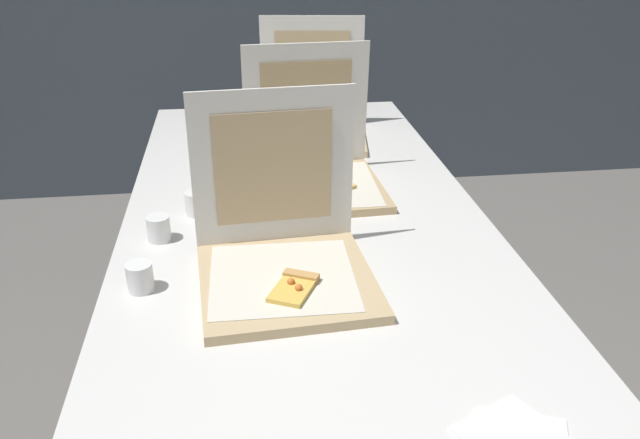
{
  "coord_description": "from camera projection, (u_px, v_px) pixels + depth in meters",
  "views": [
    {
      "loc": [
        -0.16,
        -1.0,
        1.48
      ],
      "look_at": [
        0.02,
        0.42,
        0.79
      ],
      "focal_mm": 37.1,
      "sensor_mm": 36.0,
      "label": 1
    }
  ],
  "objects": [
    {
      "name": "cup_white_near_center",
      "position": [
        159.0,
        229.0,
        1.61
      ],
      "size": [
        0.06,
        0.06,
        0.06
      ],
      "primitive_type": "cylinder",
      "color": "white",
      "rests_on": "table"
    },
    {
      "name": "cup_white_far",
      "position": [
        225.0,
        163.0,
        2.01
      ],
      "size": [
        0.06,
        0.06,
        0.06
      ],
      "primitive_type": "cylinder",
      "color": "white",
      "rests_on": "table"
    },
    {
      "name": "cup_white_near_left",
      "position": [
        140.0,
        277.0,
        1.4
      ],
      "size": [
        0.06,
        0.06,
        0.06
      ],
      "primitive_type": "cylinder",
      "color": "white",
      "rests_on": "table"
    },
    {
      "name": "pizza_box_front",
      "position": [
        284.0,
        255.0,
        1.44
      ],
      "size": [
        0.4,
        0.4,
        0.39
      ],
      "rotation": [
        0.0,
        0.0,
        0.07
      ],
      "color": "tan",
      "rests_on": "table"
    },
    {
      "name": "table",
      "position": [
        305.0,
        230.0,
        1.77
      ],
      "size": [
        0.95,
        2.1,
        0.73
      ],
      "color": "silver",
      "rests_on": "ground"
    },
    {
      "name": "cup_white_mid",
      "position": [
        196.0,
        203.0,
        1.74
      ],
      "size": [
        0.06,
        0.06,
        0.06
      ],
      "primitive_type": "cylinder",
      "color": "white",
      "rests_on": "table"
    },
    {
      "name": "pizza_box_back",
      "position": [
        312.0,
        121.0,
        2.32
      ],
      "size": [
        0.42,
        0.42,
        0.39
      ],
      "rotation": [
        0.0,
        0.0,
        -0.14
      ],
      "color": "tan",
      "rests_on": "table"
    },
    {
      "name": "pizza_box_middle",
      "position": [
        314.0,
        169.0,
        1.9
      ],
      "size": [
        0.39,
        0.39,
        0.39
      ],
      "rotation": [
        0.0,
        0.0,
        0.05
      ],
      "color": "tan",
      "rests_on": "table"
    }
  ]
}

